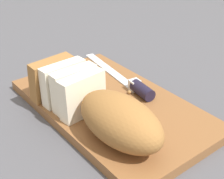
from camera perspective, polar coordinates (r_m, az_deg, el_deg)
ground_plane at (r=0.68m, az=0.00°, el=-3.63°), size 3.00×3.00×0.00m
cutting_board at (r=0.68m, az=0.00°, el=-2.93°), size 0.42×0.26×0.02m
bread_loaf at (r=0.59m, az=-2.34°, el=-2.84°), size 0.31×0.12×0.08m
bread_knife at (r=0.71m, az=3.70°, el=0.78°), size 0.26×0.04×0.03m
crumb_near_knife at (r=0.70m, az=2.96°, el=-0.45°), size 0.01×0.01×0.01m
crumb_near_loaf at (r=0.67m, az=-3.29°, el=-2.00°), size 0.00×0.00×0.00m
crumb_stray_left at (r=0.63m, az=-2.36°, el=-4.56°), size 0.00×0.00×0.00m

